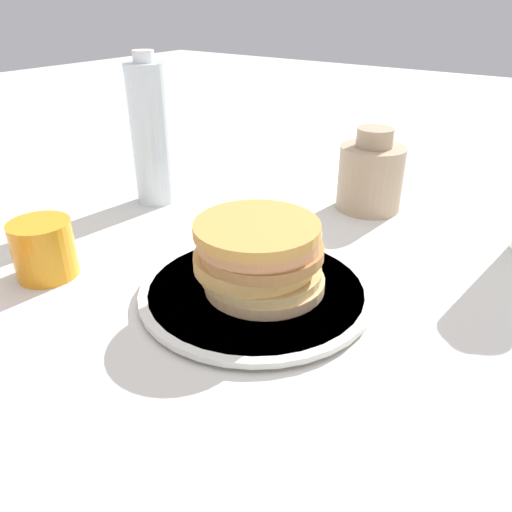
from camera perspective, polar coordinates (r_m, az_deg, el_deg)
name	(u,v)px	position (r m, az deg, el deg)	size (l,w,h in m)	color
ground_plane	(256,307)	(0.58, -0.04, -5.82)	(4.00, 4.00, 0.00)	silver
plate	(256,291)	(0.60, 0.00, -3.98)	(0.28, 0.28, 0.01)	silver
pancake_stack	(259,255)	(0.57, 0.38, 0.15)	(0.15, 0.15, 0.09)	#E0AE7A
juice_glass	(44,249)	(0.68, -23.09, 0.72)	(0.08, 0.08, 0.07)	orange
cream_jug	(371,175)	(0.84, 12.97, 9.01)	(0.11, 0.11, 0.13)	tan
water_bottle_near	(151,134)	(0.86, -11.90, 13.44)	(0.07, 0.07, 0.24)	silver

